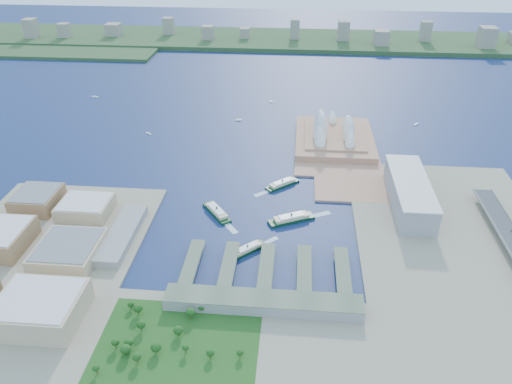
# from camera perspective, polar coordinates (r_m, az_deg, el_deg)

# --- Properties ---
(ground) EXTENTS (3000.00, 3000.00, 0.00)m
(ground) POSITION_cam_1_polar(r_m,az_deg,el_deg) (625.23, 0.39, -4.67)
(ground) COLOR #0F1E48
(ground) RESTS_ON ground
(west_land) EXTENTS (220.00, 390.00, 3.00)m
(west_land) POSITION_cam_1_polar(r_m,az_deg,el_deg) (613.72, -24.75, -8.55)
(west_land) COLOR gray
(west_land) RESTS_ON ground
(south_land) EXTENTS (720.00, 180.00, 3.00)m
(south_land) POSITION_cam_1_polar(r_m,az_deg,el_deg) (468.43, -1.86, -19.34)
(south_land) COLOR gray
(south_land) RESTS_ON ground
(east_land) EXTENTS (240.00, 500.00, 3.00)m
(east_land) POSITION_cam_1_polar(r_m,az_deg,el_deg) (615.74, 23.06, -7.97)
(east_land) COLOR gray
(east_land) RESTS_ON ground
(peninsula) EXTENTS (135.00, 220.00, 3.00)m
(peninsula) POSITION_cam_1_polar(r_m,az_deg,el_deg) (851.90, 9.11, 5.14)
(peninsula) COLOR #AC795E
(peninsula) RESTS_ON ground
(far_shore) EXTENTS (2200.00, 260.00, 12.00)m
(far_shore) POSITION_cam_1_polar(r_m,az_deg,el_deg) (1532.35, 3.55, 16.95)
(far_shore) COLOR #2D4926
(far_shore) RESTS_ON ground
(opera_house) EXTENTS (134.00, 180.00, 58.00)m
(opera_house) POSITION_cam_1_polar(r_m,az_deg,el_deg) (857.79, 9.04, 7.55)
(opera_house) COLOR white
(opera_house) RESTS_ON peninsula
(toaster_building) EXTENTS (45.00, 155.00, 35.00)m
(toaster_building) POSITION_cam_1_polar(r_m,az_deg,el_deg) (697.68, 17.13, -0.14)
(toaster_building) COLOR gray
(toaster_building) RESTS_ON east_land
(west_buildings) EXTENTS (200.00, 280.00, 27.00)m
(west_buildings) POSITION_cam_1_polar(r_m,az_deg,el_deg) (629.12, -23.63, -5.53)
(west_buildings) COLOR #916C48
(west_buildings) RESTS_ON west_land
(ferry_wharves) EXTENTS (184.00, 90.00, 9.30)m
(ferry_wharves) POSITION_cam_1_polar(r_m,az_deg,el_deg) (561.83, 1.19, -8.72)
(ferry_wharves) COLOR #4E5B45
(ferry_wharves) RESTS_ON ground
(terminal_building) EXTENTS (200.00, 28.00, 12.00)m
(terminal_building) POSITION_cam_1_polar(r_m,az_deg,el_deg) (513.67, 0.83, -12.55)
(terminal_building) COLOR gray
(terminal_building) RESTS_ON south_land
(park) EXTENTS (150.00, 110.00, 16.00)m
(park) POSITION_cam_1_polar(r_m,az_deg,el_deg) (483.42, -8.96, -16.11)
(park) COLOR #194714
(park) RESTS_ON south_land
(far_skyline) EXTENTS (1900.00, 140.00, 55.00)m
(far_skyline) POSITION_cam_1_polar(r_m,az_deg,el_deg) (1505.45, 3.57, 18.02)
(far_skyline) COLOR gray
(far_skyline) RESTS_ON far_shore
(ferry_a) EXTENTS (45.09, 54.56, 10.76)m
(ferry_a) POSITION_cam_1_polar(r_m,az_deg,el_deg) (660.54, -4.51, -2.10)
(ferry_a) COLOR black
(ferry_a) RESTS_ON ground
(ferry_b) EXTENTS (49.49, 45.96, 10.19)m
(ferry_b) POSITION_cam_1_polar(r_m,az_deg,el_deg) (724.52, 3.03, 1.08)
(ferry_b) COLOR black
(ferry_b) RESTS_ON ground
(ferry_c) EXTENTS (44.98, 43.29, 9.41)m
(ferry_c) POSITION_cam_1_polar(r_m,az_deg,el_deg) (591.21, -0.97, -6.44)
(ferry_c) COLOR black
(ferry_c) RESTS_ON ground
(ferry_d) EXTENTS (61.77, 41.02, 11.57)m
(ferry_d) POSITION_cam_1_polar(r_m,az_deg,el_deg) (645.68, 4.07, -2.88)
(ferry_d) COLOR black
(ferry_d) RESTS_ON ground
(boat_a) EXTENTS (11.93, 9.88, 2.41)m
(boat_a) POSITION_cam_1_polar(r_m,az_deg,el_deg) (913.13, -12.18, 6.57)
(boat_a) COLOR white
(boat_a) RESTS_ON ground
(boat_b) EXTENTS (11.92, 6.22, 3.06)m
(boat_b) POSITION_cam_1_polar(r_m,az_deg,el_deg) (950.83, -1.99, 8.24)
(boat_b) COLOR white
(boat_b) RESTS_ON ground
(boat_c) EXTENTS (10.37, 12.85, 2.91)m
(boat_c) POSITION_cam_1_polar(r_m,az_deg,el_deg) (978.10, 17.84, 7.41)
(boat_c) COLOR white
(boat_c) RESTS_ON ground
(boat_d) EXTENTS (15.96, 6.62, 2.63)m
(boat_d) POSITION_cam_1_polar(r_m,az_deg,el_deg) (1124.89, -17.93, 10.33)
(boat_d) COLOR white
(boat_d) RESTS_ON ground
(boat_e) EXTENTS (6.75, 11.65, 2.72)m
(boat_e) POSITION_cam_1_polar(r_m,az_deg,el_deg) (1044.39, 1.75, 10.30)
(boat_e) COLOR white
(boat_e) RESTS_ON ground
(car_c) EXTENTS (1.63, 4.02, 1.17)m
(car_c) POSITION_cam_1_polar(r_m,az_deg,el_deg) (675.39, 27.18, -3.98)
(car_c) COLOR slate
(car_c) RESTS_ON expressway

